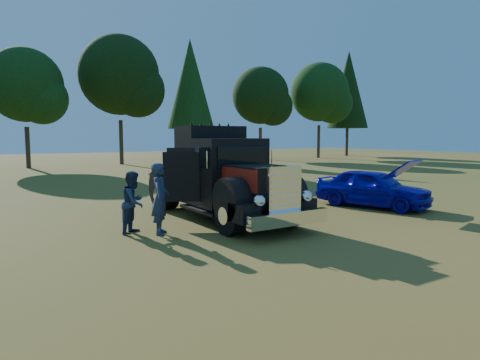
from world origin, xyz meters
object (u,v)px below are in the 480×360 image
at_px(hotrod_coupe, 373,188).
at_px(diamond_t_truck, 224,180).
at_px(spectator_near, 160,199).
at_px(spectator_far, 134,202).

bearing_deg(hotrod_coupe, diamond_t_truck, 170.27).
bearing_deg(spectator_near, spectator_far, 77.64).
bearing_deg(hotrod_coupe, spectator_far, 176.09).
xyz_separation_m(hotrod_coupe, spectator_far, (-9.02, 0.62, 0.13)).
xyz_separation_m(diamond_t_truck, spectator_near, (-2.53, -0.91, -0.30)).
xyz_separation_m(spectator_near, spectator_far, (-0.58, 0.51, -0.12)).
bearing_deg(spectator_near, diamond_t_truck, -40.76).
relative_size(diamond_t_truck, spectator_near, 3.67).
distance_m(spectator_near, spectator_far, 0.78).
relative_size(hotrod_coupe, spectator_far, 2.64).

